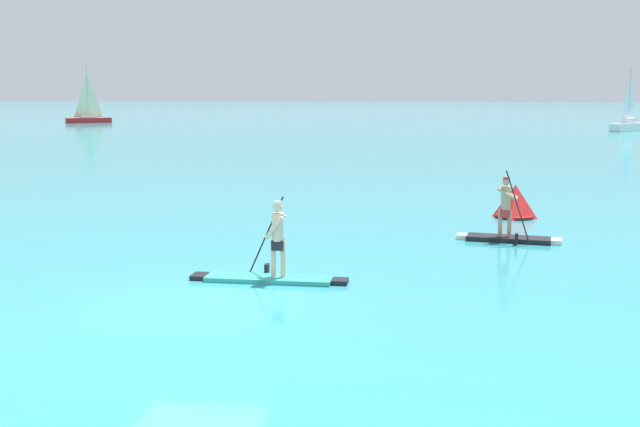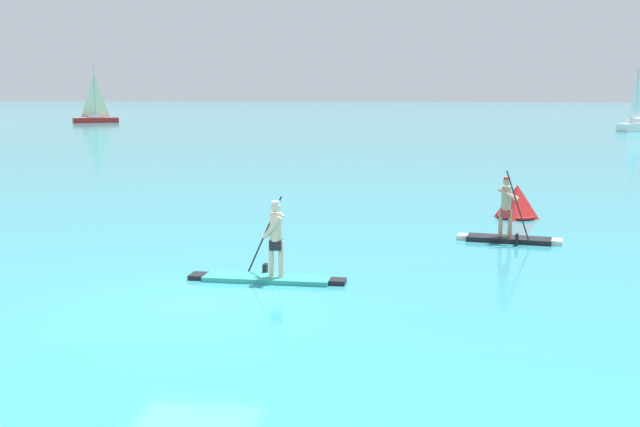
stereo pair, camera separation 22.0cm
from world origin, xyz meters
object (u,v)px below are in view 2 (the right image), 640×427
Objects in this scene: paddleboarder_mid_center at (269,265)px; sailboat_right_horizon at (635,122)px; paddleboarder_far_right at (509,229)px; race_marker_buoy at (517,204)px; sailboat_left_horizon at (96,115)px.

paddleboarder_mid_center is 0.59× the size of sailboat_right_horizon.
paddleboarder_mid_center is 7.68m from paddleboarder_far_right.
race_marker_buoy is (6.22, 9.35, 0.12)m from paddleboarder_mid_center.
paddleboarder_far_right is 0.48× the size of sailboat_right_horizon.
sailboat_left_horizon is 60.10m from sailboat_right_horizon.
sailboat_right_horizon is (59.19, -10.40, -0.05)m from sailboat_left_horizon.
paddleboarder_far_right is at bearing -135.35° from paddleboarder_mid_center.
paddleboarder_mid_center reaches higher than race_marker_buoy.
paddleboarder_far_right is 60.76m from sailboat_right_horizon.
sailboat_right_horizon is (16.69, 54.15, 0.36)m from race_marker_buoy.
paddleboarder_mid_center is 2.73× the size of race_marker_buoy.
paddleboarder_far_right is at bearing 89.50° from sailboat_left_horizon.
sailboat_right_horizon reaches higher than race_marker_buoy.
paddleboarder_mid_center is 11.23m from race_marker_buoy.
sailboat_left_horizon is (-36.28, 73.90, 0.53)m from paddleboarder_mid_center.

